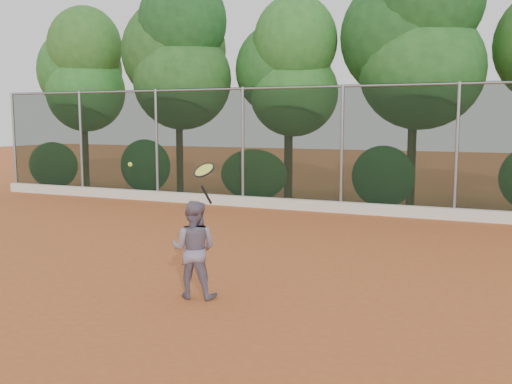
% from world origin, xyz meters
% --- Properties ---
extents(ground, '(80.00, 80.00, 0.00)m').
position_xyz_m(ground, '(0.00, 0.00, 0.00)').
color(ground, '#B2582A').
rests_on(ground, ground).
extents(concrete_curb, '(24.00, 0.20, 0.30)m').
position_xyz_m(concrete_curb, '(0.00, 6.82, 0.15)').
color(concrete_curb, silver).
rests_on(concrete_curb, ground).
extents(tennis_player, '(0.77, 0.66, 1.41)m').
position_xyz_m(tennis_player, '(0.05, -1.39, 0.70)').
color(tennis_player, slate).
rests_on(tennis_player, ground).
extents(chainlink_fence, '(24.09, 0.09, 3.50)m').
position_xyz_m(chainlink_fence, '(-0.00, 7.00, 1.86)').
color(chainlink_fence, black).
rests_on(chainlink_fence, ground).
extents(foliage_backdrop, '(23.70, 3.63, 7.55)m').
position_xyz_m(foliage_backdrop, '(-0.55, 8.98, 4.40)').
color(foliage_backdrop, '#412C19').
rests_on(foliage_backdrop, ground).
extents(tennis_racket, '(0.38, 0.35, 0.59)m').
position_xyz_m(tennis_racket, '(0.29, -1.49, 1.82)').
color(tennis_racket, black).
rests_on(tennis_racket, ground).
extents(tennis_ball_in_flight, '(0.07, 0.07, 0.07)m').
position_xyz_m(tennis_ball_in_flight, '(-1.27, -1.01, 1.85)').
color(tennis_ball_in_flight, '#D7F738').
rests_on(tennis_ball_in_flight, ground).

